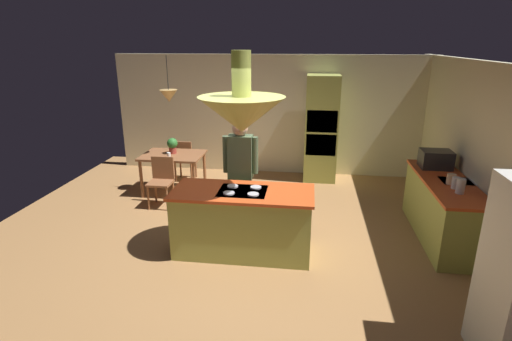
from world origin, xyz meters
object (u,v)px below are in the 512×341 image
canister_flour (461,186)px  kitchen_island (243,221)px  canister_tea (451,179)px  oven_tower (321,129)px  potted_plant_on_table (172,145)px  cup_on_table (169,155)px  chair_facing_island (162,178)px  canister_sugar (456,183)px  dining_table (173,159)px  microwave_on_counter (436,159)px  person_at_island (241,169)px  chair_by_back_wall (184,158)px

canister_flour → kitchen_island: bearing=-174.1°
kitchen_island → canister_tea: bearing=13.0°
canister_flour → oven_tower: bearing=120.5°
potted_plant_on_table → canister_flour: size_ratio=1.50×
canister_tea → kitchen_island: bearing=-167.0°
kitchen_island → canister_tea: canister_tea is taller
cup_on_table → chair_facing_island: bearing=-90.0°
canister_sugar → dining_table: bearing=160.3°
potted_plant_on_table → canister_flour: bearing=-22.3°
canister_sugar → microwave_on_counter: size_ratio=0.35×
dining_table → canister_sugar: bearing=-19.7°
oven_tower → microwave_on_counter: bearing=-46.5°
oven_tower → canister_flour: bearing=-59.5°
kitchen_island → chair_facing_island: bearing=139.5°
kitchen_island → person_at_island: size_ratio=1.11×
dining_table → canister_tea: canister_tea is taller
oven_tower → microwave_on_counter: oven_tower is taller
dining_table → canister_sugar: 4.83m
dining_table → chair_facing_island: size_ratio=1.31×
canister_sugar → cup_on_table: bearing=162.7°
chair_by_back_wall → potted_plant_on_table: (-0.02, -0.59, 0.42)m
oven_tower → chair_facing_island: oven_tower is taller
kitchen_island → cup_on_table: 2.56m
dining_table → microwave_on_counter: 4.61m
canister_tea → oven_tower: bearing=123.9°
kitchen_island → canister_flour: (2.84, 0.29, 0.55)m
canister_flour → canister_tea: (0.00, 0.36, -0.03)m
kitchen_island → chair_by_back_wall: size_ratio=2.19×
person_at_island → chair_facing_island: person_at_island is taller
chair_by_back_wall → canister_flour: (4.54, -2.46, 0.50)m
oven_tower → cup_on_table: bearing=-154.1°
chair_facing_island → cup_on_table: size_ratio=9.67×
potted_plant_on_table → cup_on_table: potted_plant_on_table is taller
kitchen_island → chair_facing_island: (-1.70, 1.45, 0.05)m
chair_by_back_wall → dining_table: bearing=90.0°
chair_facing_island → chair_by_back_wall: 1.30m
dining_table → chair_by_back_wall: bearing=90.0°
cup_on_table → canister_sugar: bearing=-17.3°
potted_plant_on_table → cup_on_table: (0.02, -0.27, -0.12)m
kitchen_island → cup_on_table: kitchen_island is taller
kitchen_island → dining_table: kitchen_island is taller
oven_tower → canister_sugar: 3.27m
dining_table → cup_on_table: 0.26m
kitchen_island → potted_plant_on_table: size_ratio=6.34×
potted_plant_on_table → canister_tea: size_ratio=2.09×
kitchen_island → microwave_on_counter: size_ratio=4.13×
kitchen_island → canister_sugar: size_ratio=11.85×
chair_facing_island → canister_sugar: canister_sugar is taller
oven_tower → chair_by_back_wall: bearing=-170.0°
kitchen_island → chair_by_back_wall: kitchen_island is taller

